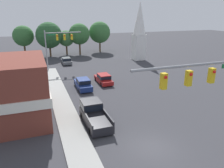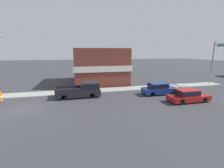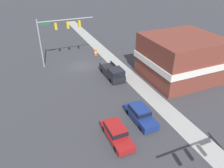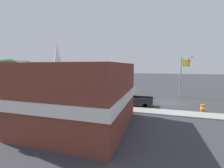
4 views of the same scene
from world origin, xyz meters
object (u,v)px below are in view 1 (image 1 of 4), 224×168
(car_lead, at_px, (83,83))
(pickup_truck_parked, at_px, (94,113))
(car_distant, at_px, (66,61))
(car_oncoming, at_px, (104,78))

(car_lead, height_order, pickup_truck_parked, pickup_truck_parked)
(car_distant, relative_size, pickup_truck_parked, 0.82)
(pickup_truck_parked, bearing_deg, car_lead, 83.10)
(car_distant, height_order, pickup_truck_parked, pickup_truck_parked)
(car_distant, bearing_deg, pickup_truck_parked, -93.04)
(car_lead, relative_size, pickup_truck_parked, 0.86)
(car_lead, distance_m, pickup_truck_parked, 10.33)
(car_oncoming, distance_m, pickup_truck_parked, 12.81)
(car_oncoming, relative_size, pickup_truck_parked, 0.87)
(car_lead, height_order, car_distant, car_lead)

